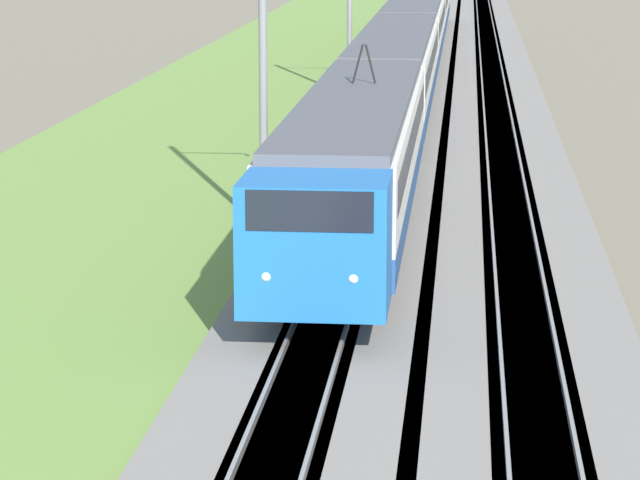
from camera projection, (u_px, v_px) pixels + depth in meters
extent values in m
cube|color=gray|center=(386.00, 147.00, 54.32)|extent=(240.00, 4.40, 0.30)
cube|color=gray|center=(501.00, 149.00, 53.93)|extent=(240.00, 4.40, 0.30)
cube|color=#4C4238|center=(386.00, 147.00, 54.32)|extent=(240.00, 1.57, 0.30)
cube|color=gray|center=(371.00, 140.00, 54.32)|extent=(240.00, 0.07, 0.15)
cube|color=gray|center=(401.00, 141.00, 54.22)|extent=(240.00, 0.07, 0.15)
cube|color=#4C4238|center=(501.00, 149.00, 53.93)|extent=(240.00, 1.57, 0.30)
cube|color=gray|center=(486.00, 142.00, 53.94)|extent=(240.00, 0.07, 0.15)
cube|color=gray|center=(516.00, 143.00, 53.84)|extent=(240.00, 0.07, 0.15)
cube|color=olive|center=(198.00, 147.00, 54.98)|extent=(240.00, 13.11, 0.12)
cube|color=blue|center=(316.00, 243.00, 29.00)|extent=(2.26, 2.84, 2.55)
cube|color=black|center=(314.00, 203.00, 28.49)|extent=(1.63, 2.37, 0.77)
sphere|color=#F2EAC6|center=(266.00, 276.00, 28.11)|extent=(0.20, 0.20, 0.20)
sphere|color=#F2EAC6|center=(354.00, 278.00, 27.96)|extent=(0.20, 0.20, 0.20)
cube|color=navy|center=(356.00, 189.00, 39.56)|extent=(19.06, 2.96, 0.71)
cube|color=silver|center=(356.00, 141.00, 39.29)|extent=(19.06, 2.96, 1.84)
cube|color=black|center=(356.00, 135.00, 39.25)|extent=(17.54, 2.98, 0.77)
cube|color=#515156|center=(357.00, 101.00, 39.06)|extent=(19.06, 2.72, 0.25)
cube|color=black|center=(356.00, 213.00, 39.70)|extent=(18.11, 2.52, 0.55)
cylinder|color=black|center=(304.00, 277.00, 32.20)|extent=(0.86, 0.12, 0.86)
cylinder|color=black|center=(354.00, 278.00, 32.10)|extent=(0.86, 0.12, 0.86)
cube|color=navy|center=(395.00, 94.00, 59.77)|extent=(21.32, 2.96, 0.71)
cube|color=silver|center=(395.00, 61.00, 59.50)|extent=(21.32, 2.96, 1.84)
cube|color=black|center=(395.00, 58.00, 59.46)|extent=(19.62, 2.98, 0.77)
cube|color=#515156|center=(395.00, 35.00, 59.27)|extent=(21.32, 2.72, 0.25)
cube|color=black|center=(394.00, 110.00, 59.91)|extent=(20.26, 2.52, 0.55)
cube|color=navy|center=(414.00, 45.00, 81.08)|extent=(21.32, 2.96, 0.71)
cube|color=silver|center=(415.00, 21.00, 80.81)|extent=(21.32, 2.96, 1.84)
cube|color=black|center=(415.00, 18.00, 80.77)|extent=(19.62, 2.98, 0.77)
cube|color=#515156|center=(415.00, 1.00, 80.58)|extent=(21.32, 2.72, 0.25)
cube|color=black|center=(414.00, 56.00, 81.22)|extent=(20.26, 2.52, 0.55)
cube|color=navy|center=(426.00, 16.00, 102.39)|extent=(21.32, 2.96, 0.71)
cube|color=black|center=(426.00, 25.00, 102.53)|extent=(20.26, 2.52, 0.55)
cylinder|color=black|center=(358.00, 64.00, 41.71)|extent=(0.06, 0.33, 1.08)
cylinder|color=black|center=(371.00, 64.00, 41.68)|extent=(0.06, 0.33, 1.08)
cube|color=black|center=(329.00, 317.00, 32.34)|extent=(0.10, 0.10, 0.00)
cylinder|color=slate|center=(263.00, 53.00, 39.55)|extent=(0.22, 0.22, 9.67)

